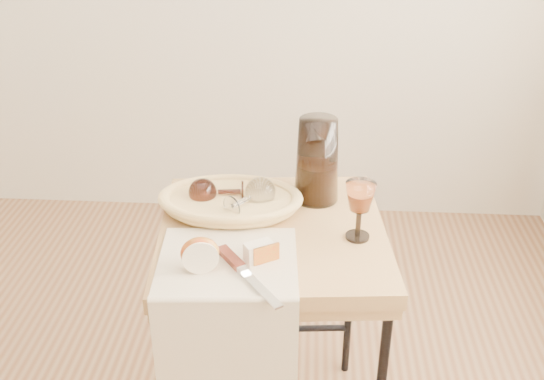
# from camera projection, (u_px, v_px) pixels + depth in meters

# --- Properties ---
(side_table) EXTENTS (0.62, 0.62, 0.72)m
(side_table) POSITION_uv_depth(u_px,v_px,m) (272.00, 339.00, 1.78)
(side_table) COLOR brown
(side_table) RESTS_ON floor
(tea_towel) EXTENTS (0.34, 0.31, 0.01)m
(tea_towel) POSITION_uv_depth(u_px,v_px,m) (228.00, 262.00, 1.47)
(tea_towel) COLOR #F3E4BD
(tea_towel) RESTS_ON side_table
(bread_basket) EXTENTS (0.34, 0.24, 0.05)m
(bread_basket) POSITION_uv_depth(u_px,v_px,m) (231.00, 203.00, 1.67)
(bread_basket) COLOR #C18F45
(bread_basket) RESTS_ON side_table
(goblet_lying_a) EXTENTS (0.13, 0.09, 0.07)m
(goblet_lying_a) POSITION_uv_depth(u_px,v_px,m) (220.00, 192.00, 1.67)
(goblet_lying_a) COLOR #411F18
(goblet_lying_a) RESTS_ON bread_basket
(goblet_lying_b) EXTENTS (0.14, 0.15, 0.08)m
(goblet_lying_b) POSITION_uv_depth(u_px,v_px,m) (248.00, 198.00, 1.64)
(goblet_lying_b) COLOR white
(goblet_lying_b) RESTS_ON bread_basket
(pitcher) EXTENTS (0.22, 0.28, 0.27)m
(pitcher) POSITION_uv_depth(u_px,v_px,m) (317.00, 160.00, 1.69)
(pitcher) COLOR black
(pitcher) RESTS_ON side_table
(wine_goblet) EXTENTS (0.09, 0.09, 0.15)m
(wine_goblet) POSITION_uv_depth(u_px,v_px,m) (359.00, 211.00, 1.53)
(wine_goblet) COLOR white
(wine_goblet) RESTS_ON side_table
(apple_half) EXTENTS (0.10, 0.06, 0.08)m
(apple_half) POSITION_uv_depth(u_px,v_px,m) (200.00, 253.00, 1.42)
(apple_half) COLOR #B90707
(apple_half) RESTS_ON tea_towel
(apple_wedge) EXTENTS (0.07, 0.06, 0.04)m
(apple_wedge) POSITION_uv_depth(u_px,v_px,m) (259.00, 251.00, 1.46)
(apple_wedge) COLOR #FFE9C5
(apple_wedge) RESTS_ON tea_towel
(table_knife) EXTENTS (0.17, 0.22, 0.02)m
(table_knife) POSITION_uv_depth(u_px,v_px,m) (246.00, 272.00, 1.41)
(table_knife) COLOR silver
(table_knife) RESTS_ON tea_towel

